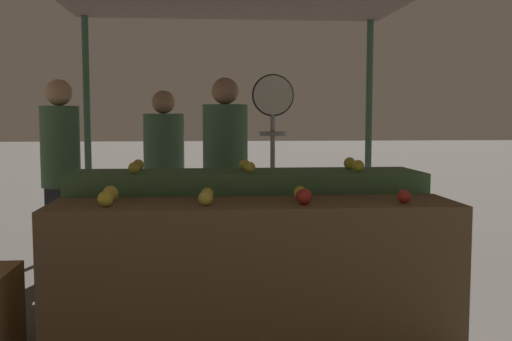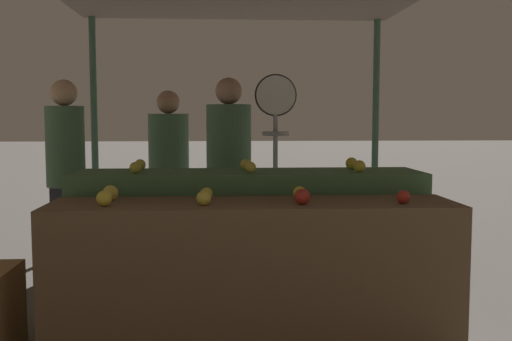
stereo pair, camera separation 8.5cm
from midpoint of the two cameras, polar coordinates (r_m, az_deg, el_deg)
name	(u,v)px [view 2 (the right image)]	position (r m, az deg, el deg)	size (l,w,h in m)	color
display_counter_front	(254,276)	(3.42, 0.50, -10.01)	(2.27, 0.55, 0.84)	brown
display_counter_back	(248,243)	(3.99, -0.12, -6.95)	(2.27, 0.55, 0.96)	#4C7A4C
apple_front_0	(104,198)	(3.26, -13.53, -2.60)	(0.08, 0.08, 0.08)	gold
apple_front_1	(204,198)	(3.21, -4.24, -2.64)	(0.08, 0.08, 0.08)	gold
apple_front_2	(302,197)	(3.24, 5.18, -2.50)	(0.09, 0.09, 0.09)	#AD281E
apple_front_3	(403,197)	(3.37, 14.55, -2.46)	(0.07, 0.07, 0.07)	#AD281E
apple_front_4	(110,193)	(3.48, -13.01, -2.09)	(0.09, 0.09, 0.09)	yellow
apple_front_5	(207,194)	(3.43, -4.02, -2.21)	(0.07, 0.07, 0.07)	gold
apple_front_6	(299,193)	(3.46, 4.87, -2.13)	(0.08, 0.08, 0.08)	gold
apple_back_0	(135,168)	(3.83, -10.81, 0.26)	(0.07, 0.07, 0.07)	gold
apple_back_1	(250,167)	(3.80, 0.12, 0.31)	(0.07, 0.07, 0.07)	yellow
apple_back_2	(360,166)	(3.91, 10.45, 0.41)	(0.08, 0.08, 0.08)	gold
apple_back_3	(140,165)	(4.05, -10.39, 0.55)	(0.07, 0.07, 0.07)	gold
apple_back_4	(246,164)	(4.02, -0.38, 0.58)	(0.07, 0.07, 0.07)	yellow
apple_back_5	(352,163)	(4.11, 9.68, 0.67)	(0.08, 0.08, 0.08)	gold
produce_scale	(276,132)	(4.47, 2.43, 3.70)	(0.31, 0.20, 1.63)	#99999E
person_vendor_at_scale	(229,164)	(4.80, -2.09, 0.59)	(0.47, 0.47, 1.63)	#2D2D38
person_customer_left	(66,163)	(5.08, -17.21, 0.70)	(0.35, 0.35, 1.61)	#2D2D38
person_customer_right	(169,166)	(5.35, -7.84, 0.47)	(0.46, 0.46, 1.55)	#2D2D38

